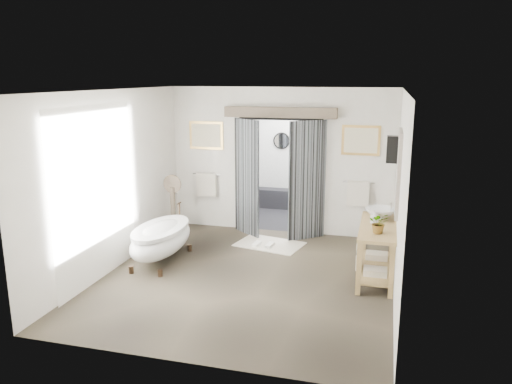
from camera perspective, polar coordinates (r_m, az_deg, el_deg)
ground_plane at (r=8.01m, az=-1.12°, el=-9.70°), size 5.00×5.00×0.00m
room_shell at (r=7.39m, az=-1.68°, el=3.40°), size 4.52×5.02×2.91m
shower_room at (r=11.49m, az=4.35°, el=2.05°), size 2.22×2.01×2.51m
back_wall_dressing at (r=9.75m, az=2.59°, el=4.02°), size 3.82×0.68×2.52m
clawfoot_tub at (r=8.65m, az=-10.78°, el=-5.25°), size 0.77×1.73×0.85m
vanity at (r=8.06m, az=13.49°, el=-6.08°), size 0.57×1.60×0.85m
pedestal_mirror at (r=9.91m, az=-9.44°, el=-2.08°), size 0.37×0.24×1.25m
rug at (r=9.47m, az=1.56°, el=-5.98°), size 1.35×1.04×0.01m
slippers at (r=9.35m, az=0.83°, el=-6.01°), size 0.38×0.28×0.05m
basin at (r=8.33m, az=14.02°, el=-2.38°), size 0.51×0.51×0.17m
plant at (r=7.53m, az=13.89°, el=-3.43°), size 0.31×0.27×0.32m
soap_bottle_a at (r=8.04m, az=13.36°, el=-2.77°), size 0.12×0.12×0.21m
soap_bottle_b at (r=8.60m, az=13.51°, el=-1.83°), size 0.19×0.19×0.18m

